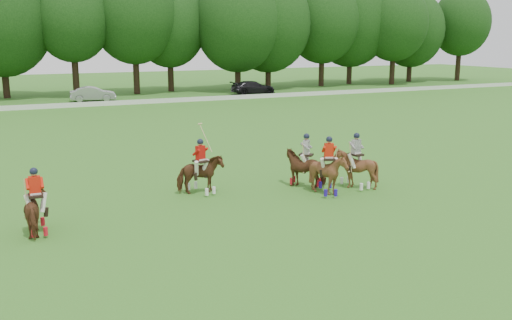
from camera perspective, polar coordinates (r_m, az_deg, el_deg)
name	(u,v)px	position (r m, az deg, el deg)	size (l,w,h in m)	color
ground	(281,226)	(19.66, 2.55, -6.61)	(180.00, 180.00, 0.00)	#367120
tree_line	(75,19)	(65.16, -17.67, 13.31)	(117.98, 14.32, 14.75)	black
boundary_rail	(93,104)	(55.50, -16.00, 5.40)	(120.00, 0.10, 0.44)	white
car_mid	(93,94)	(59.99, -15.98, 6.37)	(1.55, 4.44, 1.46)	#9C9CA1
car_right	(253,87)	(65.19, -0.29, 7.27)	(2.06, 5.06, 1.47)	black
polo_red_a	(37,210)	(20.01, -21.06, -4.72)	(1.10, 1.78, 2.22)	#4C2B14
polo_red_b	(201,174)	(23.50, -5.54, -1.43)	(1.94, 1.81, 2.84)	#4C2B14
polo_red_c	(328,173)	(23.51, 7.24, -1.32)	(1.85, 1.95, 2.40)	#4C2B14
polo_stripe_a	(306,167)	(24.66, 5.01, -0.74)	(1.95, 1.95, 2.31)	#4C2B14
polo_stripe_b	(355,168)	(24.63, 9.91, -0.81)	(1.55, 1.70, 2.39)	#4C2B14
polo_ball	(335,197)	(23.17, 7.93, -3.67)	(0.09, 0.09, 0.09)	white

